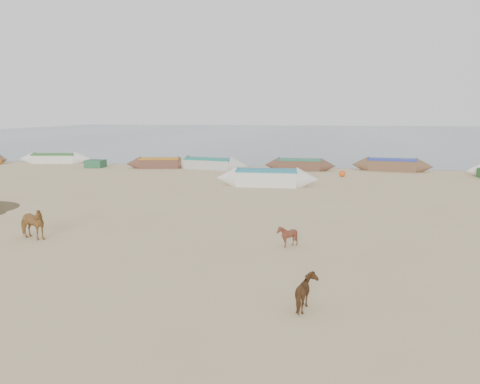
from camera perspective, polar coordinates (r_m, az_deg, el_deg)
name	(u,v)px	position (r m, az deg, el deg)	size (l,w,h in m)	color
ground	(220,239)	(16.58, -2.45, -5.71)	(140.00, 140.00, 0.00)	tan
sea	(307,134)	(97.76, 8.14, 7.05)	(160.00, 160.00, 0.00)	slate
cow_adult	(31,223)	(17.96, -24.14, -3.51)	(0.61, 1.34, 1.13)	olive
calf_front	(287,236)	(15.59, 5.79, -5.34)	(0.60, 0.68, 0.75)	#58291B
calf_right	(308,293)	(10.85, 8.26, -12.09)	(0.80, 0.68, 0.80)	brown
near_canoe	(267,178)	(28.22, 3.28, 1.75)	(6.17, 1.46, 1.01)	white
waterline_canoes	(262,164)	(36.49, 2.75, 3.44)	(58.43, 4.26, 0.93)	brown
beach_clutter	(329,169)	(35.09, 10.75, 2.83)	(46.19, 4.15, 0.64)	#2A5E3F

